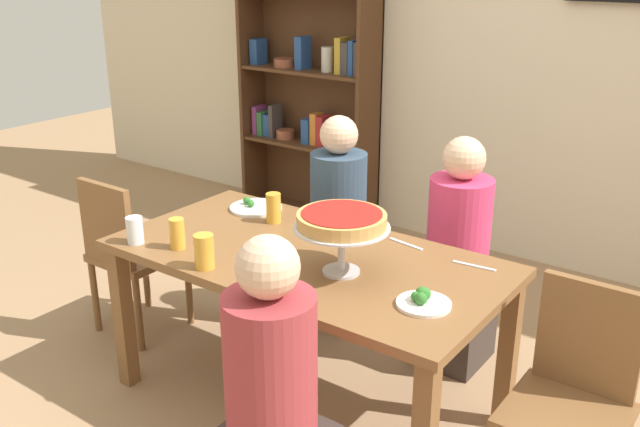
# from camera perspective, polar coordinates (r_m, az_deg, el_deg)

# --- Properties ---
(ground_plane) EXTENTS (12.00, 12.00, 0.00)m
(ground_plane) POSITION_cam_1_polar(r_m,az_deg,el_deg) (3.35, -1.04, -14.91)
(ground_plane) COLOR #9E7A56
(rear_partition) EXTENTS (8.00, 0.12, 2.80)m
(rear_partition) POSITION_cam_1_polar(r_m,az_deg,el_deg) (4.71, 15.61, 13.15)
(rear_partition) COLOR beige
(rear_partition) RESTS_ON ground_plane
(dining_table) EXTENTS (1.68, 0.86, 0.74)m
(dining_table) POSITION_cam_1_polar(r_m,az_deg,el_deg) (3.02, -1.12, -4.82)
(dining_table) COLOR brown
(dining_table) RESTS_ON ground_plane
(bookshelf) EXTENTS (1.10, 0.30, 2.21)m
(bookshelf) POSITION_cam_1_polar(r_m,az_deg,el_deg) (5.30, -0.77, 11.51)
(bookshelf) COLOR #4C2D19
(bookshelf) RESTS_ON ground_plane
(diner_near_right) EXTENTS (0.34, 0.34, 1.15)m
(diner_near_right) POSITION_cam_1_polar(r_m,az_deg,el_deg) (2.41, -3.89, -16.45)
(diner_near_right) COLOR #382D28
(diner_near_right) RESTS_ON ground_plane
(diner_far_right) EXTENTS (0.34, 0.34, 1.15)m
(diner_far_right) POSITION_cam_1_polar(r_m,az_deg,el_deg) (3.49, 10.90, -4.43)
(diner_far_right) COLOR #382D28
(diner_far_right) RESTS_ON ground_plane
(diner_far_left) EXTENTS (0.34, 0.34, 1.15)m
(diner_far_left) POSITION_cam_1_polar(r_m,az_deg,el_deg) (3.83, 1.46, -1.76)
(diner_far_left) COLOR #382D28
(diner_far_left) RESTS_ON ground_plane
(chair_head_east) EXTENTS (0.40, 0.40, 0.87)m
(chair_head_east) POSITION_cam_1_polar(r_m,az_deg,el_deg) (2.70, 19.76, -13.51)
(chair_head_east) COLOR brown
(chair_head_east) RESTS_ON ground_plane
(chair_head_west) EXTENTS (0.40, 0.40, 0.87)m
(chair_head_west) POSITION_cam_1_polar(r_m,az_deg,el_deg) (3.80, -15.29, -2.80)
(chair_head_west) COLOR brown
(chair_head_west) RESTS_ON ground_plane
(deep_dish_pizza_stand) EXTENTS (0.38, 0.38, 0.25)m
(deep_dish_pizza_stand) POSITION_cam_1_polar(r_m,az_deg,el_deg) (2.73, 1.76, -0.78)
(deep_dish_pizza_stand) COLOR silver
(deep_dish_pizza_stand) RESTS_ON dining_table
(salad_plate_near_diner) EXTENTS (0.20, 0.20, 0.06)m
(salad_plate_near_diner) POSITION_cam_1_polar(r_m,az_deg,el_deg) (2.58, 8.30, -6.95)
(salad_plate_near_diner) COLOR white
(salad_plate_near_diner) RESTS_ON dining_table
(salad_plate_far_diner) EXTENTS (0.24, 0.24, 0.06)m
(salad_plate_far_diner) POSITION_cam_1_polar(r_m,az_deg,el_deg) (3.24, 0.73, -0.97)
(salad_plate_far_diner) COLOR white
(salad_plate_far_diner) RESTS_ON dining_table
(salad_plate_spare) EXTENTS (0.26, 0.26, 0.05)m
(salad_plate_spare) POSITION_cam_1_polar(r_m,az_deg,el_deg) (3.50, -5.25, 0.51)
(salad_plate_spare) COLOR white
(salad_plate_spare) RESTS_ON dining_table
(beer_glass_amber_tall) EXTENTS (0.07, 0.07, 0.14)m
(beer_glass_amber_tall) POSITION_cam_1_polar(r_m,az_deg,el_deg) (3.31, -3.77, 0.45)
(beer_glass_amber_tall) COLOR gold
(beer_glass_amber_tall) RESTS_ON dining_table
(beer_glass_amber_short) EXTENTS (0.06, 0.06, 0.13)m
(beer_glass_amber_short) POSITION_cam_1_polar(r_m,az_deg,el_deg) (3.07, -11.44, -1.60)
(beer_glass_amber_short) COLOR gold
(beer_glass_amber_short) RESTS_ON dining_table
(beer_glass_amber_spare) EXTENTS (0.08, 0.08, 0.14)m
(beer_glass_amber_spare) POSITION_cam_1_polar(r_m,az_deg,el_deg) (2.86, -9.33, -3.04)
(beer_glass_amber_spare) COLOR gold
(beer_glass_amber_spare) RESTS_ON dining_table
(water_glass_clear_near) EXTENTS (0.07, 0.07, 0.12)m
(water_glass_clear_near) POSITION_cam_1_polar(r_m,az_deg,el_deg) (3.17, -14.71, -1.31)
(water_glass_clear_near) COLOR white
(water_glass_clear_near) RESTS_ON dining_table
(cutlery_fork_near) EXTENTS (0.18, 0.03, 0.00)m
(cutlery_fork_near) POSITION_cam_1_polar(r_m,az_deg,el_deg) (2.93, 12.33, -4.14)
(cutlery_fork_near) COLOR silver
(cutlery_fork_near) RESTS_ON dining_table
(cutlery_knife_near) EXTENTS (0.18, 0.05, 0.00)m
(cutlery_knife_near) POSITION_cam_1_polar(r_m,az_deg,el_deg) (3.10, 6.94, -2.45)
(cutlery_knife_near) COLOR silver
(cutlery_knife_near) RESTS_ON dining_table
(cutlery_fork_far) EXTENTS (0.18, 0.04, 0.00)m
(cutlery_fork_far) POSITION_cam_1_polar(r_m,az_deg,el_deg) (2.78, -4.40, -5.08)
(cutlery_fork_far) COLOR silver
(cutlery_fork_far) RESTS_ON dining_table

